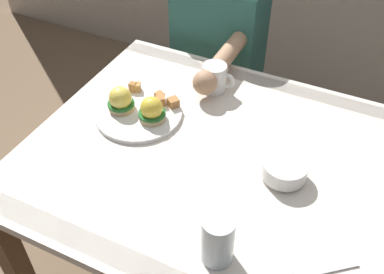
% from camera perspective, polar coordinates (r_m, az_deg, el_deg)
% --- Properties ---
extents(dining_table, '(1.20, 0.90, 0.74)m').
position_cam_1_polar(dining_table, '(1.34, 5.47, -6.39)').
color(dining_table, silver).
rests_on(dining_table, ground_plane).
extents(eggs_benedict_plate, '(0.27, 0.27, 0.09)m').
position_cam_1_polar(eggs_benedict_plate, '(1.40, -6.84, 3.55)').
color(eggs_benedict_plate, white).
rests_on(eggs_benedict_plate, dining_table).
extents(fruit_bowl, '(0.12, 0.12, 0.05)m').
position_cam_1_polar(fruit_bowl, '(1.22, 11.62, -4.07)').
color(fruit_bowl, white).
rests_on(fruit_bowl, dining_table).
extents(coffee_mug, '(0.11, 0.08, 0.09)m').
position_cam_1_polar(coffee_mug, '(1.49, 2.92, 7.54)').
color(coffee_mug, white).
rests_on(coffee_mug, dining_table).
extents(fork, '(0.13, 0.11, 0.00)m').
position_cam_1_polar(fork, '(1.09, 16.06, -16.03)').
color(fork, silver).
rests_on(fork, dining_table).
extents(water_glass_near, '(0.07, 0.07, 0.13)m').
position_cam_1_polar(water_glass_near, '(1.02, 3.25, -12.97)').
color(water_glass_near, silver).
rests_on(water_glass_near, dining_table).
extents(diner_person, '(0.34, 0.54, 1.14)m').
position_cam_1_polar(diner_person, '(1.85, 3.08, 10.02)').
color(diner_person, '#33333D').
rests_on(diner_person, ground_plane).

